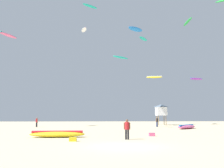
# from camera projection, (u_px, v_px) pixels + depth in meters

# --- Properties ---
(ground_plane) EXTENTS (120.00, 120.00, 0.00)m
(ground_plane) POSITION_uv_depth(u_px,v_px,m) (125.00, 146.00, 15.52)
(ground_plane) COLOR beige
(person_foreground) EXTENTS (0.53, 0.38, 1.66)m
(person_foreground) POSITION_uv_depth(u_px,v_px,m) (127.00, 128.00, 19.94)
(person_foreground) COLOR black
(person_foreground) RESTS_ON ground
(person_midground) EXTENTS (0.44, 0.40, 1.68)m
(person_midground) POSITION_uv_depth(u_px,v_px,m) (157.00, 121.00, 40.96)
(person_midground) COLOR navy
(person_midground) RESTS_ON ground
(person_left) EXTENTS (0.42, 0.39, 1.59)m
(person_left) POSITION_uv_depth(u_px,v_px,m) (37.00, 122.00, 40.01)
(person_left) COLOR black
(person_left) RESTS_ON ground
(kite_grounded_near) EXTENTS (5.01, 1.58, 0.61)m
(kite_grounded_near) POSITION_uv_depth(u_px,v_px,m) (57.00, 134.00, 21.78)
(kite_grounded_near) COLOR yellow
(kite_grounded_near) RESTS_ON ground
(kite_grounded_mid) EXTENTS (4.55, 4.75, 0.64)m
(kite_grounded_mid) POSITION_uv_depth(u_px,v_px,m) (187.00, 127.00, 35.27)
(kite_grounded_mid) COLOR #E5598C
(kite_grounded_mid) RESTS_ON ground
(lifeguard_tower) EXTENTS (2.30, 2.30, 4.15)m
(lifeguard_tower) POSITION_uv_depth(u_px,v_px,m) (161.00, 110.00, 48.78)
(lifeguard_tower) COLOR #8C704C
(lifeguard_tower) RESTS_ON ground
(cooler_box) EXTENTS (0.56, 0.36, 0.32)m
(cooler_box) POSITION_uv_depth(u_px,v_px,m) (73.00, 139.00, 18.46)
(cooler_box) COLOR yellow
(cooler_box) RESTS_ON ground
(gear_bag) EXTENTS (0.56, 0.36, 0.32)m
(gear_bag) POSITION_uv_depth(u_px,v_px,m) (152.00, 134.00, 22.97)
(gear_bag) COLOR #E5598C
(gear_bag) RESTS_ON ground
(kite_aloft_0) EXTENTS (1.30, 2.34, 0.35)m
(kite_aloft_0) POSITION_uv_depth(u_px,v_px,m) (84.00, 30.00, 37.70)
(kite_aloft_0) COLOR white
(kite_aloft_1) EXTENTS (2.65, 3.79, 0.45)m
(kite_aloft_1) POSITION_uv_depth(u_px,v_px,m) (8.00, 35.00, 42.99)
(kite_aloft_1) COLOR #E5598C
(kite_aloft_2) EXTENTS (4.00, 1.78, 0.78)m
(kite_aloft_2) POSITION_uv_depth(u_px,v_px,m) (154.00, 77.00, 57.83)
(kite_aloft_2) COLOR yellow
(kite_aloft_3) EXTENTS (2.80, 3.57, 0.42)m
(kite_aloft_3) POSITION_uv_depth(u_px,v_px,m) (143.00, 39.00, 53.75)
(kite_aloft_3) COLOR #19B29E
(kite_aloft_4) EXTENTS (3.27, 2.85, 0.44)m
(kite_aloft_4) POSITION_uv_depth(u_px,v_px,m) (90.00, 6.00, 46.85)
(kite_aloft_4) COLOR #19B29E
(kite_aloft_5) EXTENTS (1.00, 3.19, 0.79)m
(kite_aloft_5) POSITION_uv_depth(u_px,v_px,m) (188.00, 22.00, 36.32)
(kite_aloft_5) COLOR green
(kite_aloft_6) EXTENTS (3.57, 2.01, 0.53)m
(kite_aloft_6) POSITION_uv_depth(u_px,v_px,m) (196.00, 79.00, 55.53)
(kite_aloft_6) COLOR purple
(kite_aloft_7) EXTENTS (3.68, 3.06, 0.58)m
(kite_aloft_7) POSITION_uv_depth(u_px,v_px,m) (121.00, 57.00, 46.13)
(kite_aloft_7) COLOR #19B29E
(kite_aloft_9) EXTENTS (3.65, 2.95, 0.85)m
(kite_aloft_9) POSITION_uv_depth(u_px,v_px,m) (135.00, 29.00, 49.14)
(kite_aloft_9) COLOR blue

